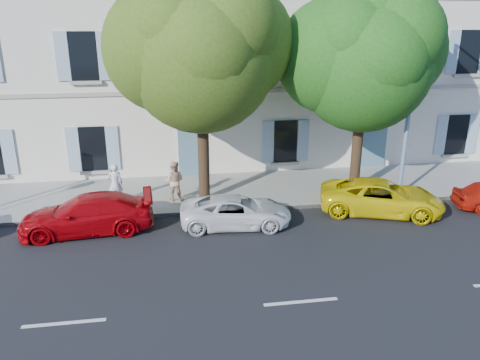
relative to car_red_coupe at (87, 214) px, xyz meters
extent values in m
plane|color=black|center=(6.19, -1.34, -0.66)|extent=(90.00, 90.00, 0.00)
cube|color=#A09E96|center=(6.19, 3.11, -0.58)|extent=(36.00, 4.50, 0.15)
cube|color=#9E998E|center=(6.19, 0.94, -0.58)|extent=(36.00, 0.16, 0.16)
cube|color=silver|center=(6.19, 8.86, 5.34)|extent=(28.00, 7.00, 12.00)
imported|color=#A9040B|center=(0.00, 0.00, 0.00)|extent=(4.65, 2.14, 1.32)
imported|color=white|center=(5.20, -0.29, -0.11)|extent=(4.11, 2.16, 1.10)
imported|color=yellow|center=(10.86, 0.04, -0.02)|extent=(5.05, 3.48, 1.28)
cylinder|color=#3A2819|center=(4.26, 2.07, 1.24)|extent=(0.44, 0.44, 3.49)
ellipsoid|color=#4C6E1C|center=(4.26, 2.07, 5.08)|extent=(5.59, 5.59, 6.14)
cylinder|color=#3A2819|center=(10.61, 2.14, 1.12)|extent=(0.43, 0.43, 3.26)
ellipsoid|color=#2A701C|center=(10.61, 2.14, 4.74)|extent=(5.29, 5.29, 5.82)
cylinder|color=#7293BF|center=(12.33, 1.43, 3.72)|extent=(0.17, 0.17, 8.45)
imported|color=white|center=(0.77, 2.24, 0.29)|extent=(0.65, 0.49, 1.61)
imported|color=#D2A886|center=(3.08, 2.18, 0.31)|extent=(0.93, 0.81, 1.63)
camera|label=1|loc=(2.97, -15.59, 6.41)|focal=35.00mm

